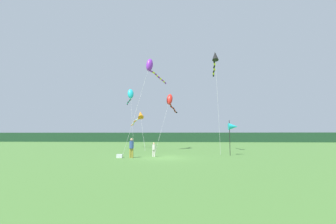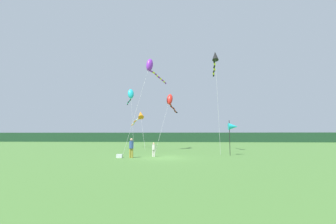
{
  "view_description": "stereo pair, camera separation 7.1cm",
  "coord_description": "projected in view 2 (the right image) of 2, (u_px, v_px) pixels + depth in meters",
  "views": [
    {
      "loc": [
        1.75,
        -19.86,
        1.99
      ],
      "look_at": [
        0.0,
        6.0,
        4.64
      ],
      "focal_mm": 23.98,
      "sensor_mm": 36.0,
      "label": 1
    },
    {
      "loc": [
        1.82,
        -19.85,
        1.99
      ],
      "look_at": [
        0.0,
        6.0,
        4.64
      ],
      "focal_mm": 23.98,
      "sensor_mm": 36.0,
      "label": 2
    }
  ],
  "objects": [
    {
      "name": "kite_purple",
      "position": [
        151.0,
        67.0,
        28.71
      ],
      "size": [
        3.9,
        8.24,
        11.82
      ],
      "color": "#B2B2B2",
      "rests_on": "ground"
    },
    {
      "name": "ground_plane",
      "position": [
        163.0,
        158.0,
        19.63
      ],
      "size": [
        120.0,
        120.0,
        0.0
      ],
      "primitive_type": "plane",
      "color": "#477533"
    },
    {
      "name": "kite_red",
      "position": [
        170.0,
        101.0,
        30.89
      ],
      "size": [
        2.32,
        8.6,
        7.73
      ],
      "color": "#B2B2B2",
      "rests_on": "ground"
    },
    {
      "name": "person_child",
      "position": [
        154.0,
        149.0,
        20.56
      ],
      "size": [
        0.28,
        0.28,
        1.29
      ],
      "color": "silver",
      "rests_on": "ground"
    },
    {
      "name": "distant_treeline",
      "position": [
        178.0,
        137.0,
        64.42
      ],
      "size": [
        108.0,
        3.82,
        2.64
      ],
      "primitive_type": "cube",
      "color": "#1E4228",
      "rests_on": "ground"
    },
    {
      "name": "kite_black",
      "position": [
        215.0,
        59.0,
        26.69
      ],
      "size": [
        0.81,
        7.07,
        11.89
      ],
      "color": "#B2B2B2",
      "rests_on": "ground"
    },
    {
      "name": "kite_cyan",
      "position": [
        131.0,
        95.0,
        37.79
      ],
      "size": [
        3.05,
        7.43,
        9.81
      ],
      "color": "#B2B2B2",
      "rests_on": "ground"
    },
    {
      "name": "cooler_box",
      "position": [
        119.0,
        156.0,
        19.58
      ],
      "size": [
        0.5,
        0.34,
        0.31
      ],
      "primitive_type": "cube",
      "color": "silver",
      "rests_on": "ground"
    },
    {
      "name": "person_adult",
      "position": [
        131.0,
        147.0,
        19.61
      ],
      "size": [
        0.37,
        0.37,
        1.7
      ],
      "color": "olive",
      "rests_on": "ground"
    },
    {
      "name": "banner_flag_pole",
      "position": [
        233.0,
        127.0,
        22.03
      ],
      "size": [
        0.9,
        0.7,
        3.43
      ],
      "color": "black",
      "rests_on": "ground"
    },
    {
      "name": "kite_orange",
      "position": [
        140.0,
        116.0,
        32.98
      ],
      "size": [
        3.87,
        8.6,
        5.7
      ],
      "color": "#B2B2B2",
      "rests_on": "ground"
    }
  ]
}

